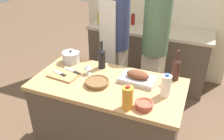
{
  "coord_description": "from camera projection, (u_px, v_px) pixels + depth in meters",
  "views": [
    {
      "loc": [
        0.73,
        -1.7,
        2.06
      ],
      "look_at": [
        0.0,
        0.11,
        0.96
      ],
      "focal_mm": 38.0,
      "sensor_mm": 36.0,
      "label": 1
    }
  ],
  "objects": [
    {
      "name": "milk_jug",
      "position": [
        166.0,
        86.0,
        1.97
      ],
      "size": [
        0.08,
        0.08,
        0.21
      ],
      "color": "white",
      "rests_on": "kitchen_island"
    },
    {
      "name": "person_cook_guest",
      "position": [
        155.0,
        41.0,
        2.76
      ],
      "size": [
        0.3,
        0.3,
        1.77
      ],
      "rotation": [
        0.0,
        0.0,
        -0.3
      ],
      "color": "beige",
      "rests_on": "ground_plane"
    },
    {
      "name": "wicker_basket",
      "position": [
        97.0,
        82.0,
        2.16
      ],
      "size": [
        0.22,
        0.22,
        0.04
      ],
      "color": "brown",
      "rests_on": "kitchen_island"
    },
    {
      "name": "condiment_bottle_extra",
      "position": [
        149.0,
        20.0,
        3.49
      ],
      "size": [
        0.07,
        0.07,
        0.21
      ],
      "color": "#332D28",
      "rests_on": "back_counter"
    },
    {
      "name": "knife_chef",
      "position": [
        73.0,
        71.0,
        2.35
      ],
      "size": [
        0.21,
        0.09,
        0.01
      ],
      "color": "#B7B7BC",
      "rests_on": "cutting_board"
    },
    {
      "name": "knife_paring",
      "position": [
        60.0,
        73.0,
        2.3
      ],
      "size": [
        0.16,
        0.08,
        0.01
      ],
      "color": "#B7B7BC",
      "rests_on": "cutting_board"
    },
    {
      "name": "juice_jug",
      "position": [
        128.0,
        98.0,
        1.83
      ],
      "size": [
        0.09,
        0.09,
        0.21
      ],
      "color": "orange",
      "rests_on": "kitchen_island"
    },
    {
      "name": "wine_bottle_green",
      "position": [
        176.0,
        68.0,
        2.19
      ],
      "size": [
        0.07,
        0.07,
        0.3
      ],
      "color": "#381E19",
      "rests_on": "kitchen_island"
    },
    {
      "name": "condiment_bottle_tall",
      "position": [
        133.0,
        19.0,
        3.59
      ],
      "size": [
        0.06,
        0.06,
        0.17
      ],
      "color": "maroon",
      "rests_on": "back_counter"
    },
    {
      "name": "wine_bottle_dark",
      "position": [
        102.0,
        58.0,
        2.39
      ],
      "size": [
        0.07,
        0.07,
        0.29
      ],
      "color": "black",
      "rests_on": "kitchen_island"
    },
    {
      "name": "roasting_pan",
      "position": [
        138.0,
        78.0,
        2.19
      ],
      "size": [
        0.34,
        0.22,
        0.11
      ],
      "color": "#BCBCC1",
      "rests_on": "kitchen_island"
    },
    {
      "name": "person_cook_aproned",
      "position": [
        116.0,
        36.0,
        2.88
      ],
      "size": [
        0.33,
        0.35,
        1.78
      ],
      "rotation": [
        0.0,
        0.0,
        -0.37
      ],
      "color": "beige",
      "rests_on": "ground_plane"
    },
    {
      "name": "kitchen_island",
      "position": [
        108.0,
        119.0,
        2.41
      ],
      "size": [
        1.41,
        0.71,
        0.88
      ],
      "color": "brown",
      "rests_on": "ground_plane"
    },
    {
      "name": "stock_pot",
      "position": [
        71.0,
        57.0,
        2.53
      ],
      "size": [
        0.19,
        0.19,
        0.14
      ],
      "color": "#B7B7BC",
      "rests_on": "kitchen_island"
    },
    {
      "name": "back_counter",
      "position": [
        148.0,
        55.0,
        3.69
      ],
      "size": [
        1.81,
        0.6,
        0.88
      ],
      "color": "brown",
      "rests_on": "ground_plane"
    },
    {
      "name": "condiment_bottle_short",
      "position": [
        100.0,
        18.0,
        3.58
      ],
      "size": [
        0.06,
        0.06,
        0.21
      ],
      "color": "#B28E2D",
      "rests_on": "back_counter"
    },
    {
      "name": "mixing_bowl",
      "position": [
        144.0,
        105.0,
        1.86
      ],
      "size": [
        0.15,
        0.15,
        0.06
      ],
      "color": "#A84C38",
      "rests_on": "kitchen_island"
    },
    {
      "name": "cutting_board",
      "position": [
        64.0,
        75.0,
        2.3
      ],
      "size": [
        0.3,
        0.21,
        0.02
      ],
      "color": "#AD7F51",
      "rests_on": "kitchen_island"
    },
    {
      "name": "wine_glass_left",
      "position": [
        88.0,
        67.0,
        2.3
      ],
      "size": [
        0.08,
        0.08,
        0.11
      ],
      "color": "silver",
      "rests_on": "kitchen_island"
    }
  ]
}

